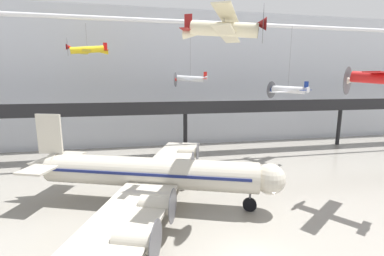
# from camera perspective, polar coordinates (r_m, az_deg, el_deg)

# --- Properties ---
(hangar_back_wall) EXTENTS (140.00, 3.00, 25.09)m
(hangar_back_wall) POSITION_cam_1_polar(r_m,az_deg,el_deg) (50.49, -2.96, 10.70)
(hangar_back_wall) COLOR silver
(hangar_back_wall) RESTS_ON ground
(mezzanine_walkway) EXTENTS (110.00, 3.20, 9.07)m
(mezzanine_walkway) POSITION_cam_1_polar(r_m,az_deg,el_deg) (42.51, -1.29, 3.88)
(mezzanine_walkway) COLOR black
(mezzanine_walkway) RESTS_ON ground
(ceiling_truss_beam) EXTENTS (120.00, 0.60, 0.60)m
(ceiling_truss_beam) POSITION_cam_1_polar(r_m,az_deg,el_deg) (39.94, -0.52, 22.48)
(ceiling_truss_beam) COLOR silver
(airliner_silver_main) EXTENTS (25.65, 29.95, 8.97)m
(airliner_silver_main) POSITION_cam_1_polar(r_m,az_deg,el_deg) (26.17, -9.69, -9.82)
(airliner_silver_main) COLOR beige
(airliner_silver_main) RESTS_ON ground
(suspended_plane_white_twin) EXTENTS (7.07, 6.40, 10.60)m
(suspended_plane_white_twin) POSITION_cam_1_polar(r_m,az_deg,el_deg) (41.86, 20.53, 7.96)
(suspended_plane_white_twin) COLOR silver
(suspended_plane_silver_racer) EXTENTS (5.49, 6.41, 8.89)m
(suspended_plane_silver_racer) POSITION_cam_1_polar(r_m,az_deg,el_deg) (40.99, -0.38, 10.86)
(suspended_plane_silver_racer) COLOR silver
(suspended_plane_yellow_lowwing) EXTENTS (5.81, 6.96, 4.58)m
(suspended_plane_yellow_lowwing) POSITION_cam_1_polar(r_m,az_deg,el_deg) (41.43, -22.26, 15.77)
(suspended_plane_yellow_lowwing) COLOR yellow
(suspended_plane_cream_biplane) EXTENTS (7.12, 8.08, 5.12)m
(suspended_plane_cream_biplane) POSITION_cam_1_polar(r_m,az_deg,el_deg) (22.61, 7.18, 21.05)
(suspended_plane_cream_biplane) COLOR beige
(suspended_plane_red_highwing) EXTENTS (7.06, 6.48, 9.31)m
(suspended_plane_red_highwing) POSITION_cam_1_polar(r_m,az_deg,el_deg) (29.27, 36.79, 8.96)
(suspended_plane_red_highwing) COLOR red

